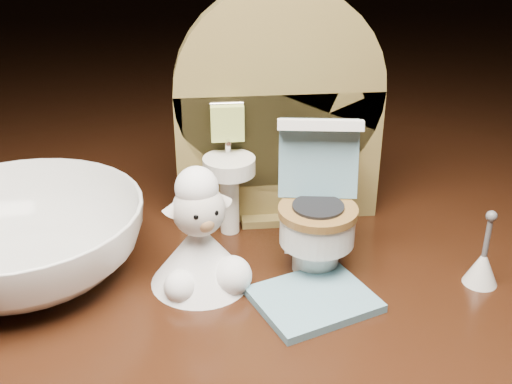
{
  "coord_description": "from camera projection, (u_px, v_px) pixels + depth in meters",
  "views": [
    {
      "loc": [
        -0.05,
        -0.31,
        0.21
      ],
      "look_at": [
        -0.02,
        0.01,
        0.05
      ],
      "focal_mm": 45.0,
      "sensor_mm": 36.0,
      "label": 1
    }
  ],
  "objects": [
    {
      "name": "plush_lamb",
      "position": [
        201.0,
        245.0,
        0.35
      ],
      "size": [
        0.06,
        0.06,
        0.07
      ],
      "rotation": [
        0.0,
        0.0,
        0.31
      ],
      "color": "white",
      "rests_on": "ground"
    },
    {
      "name": "toilet_brush",
      "position": [
        483.0,
        265.0,
        0.35
      ],
      "size": [
        0.02,
        0.02,
        0.05
      ],
      "color": "white",
      "rests_on": "ground"
    },
    {
      "name": "backdrop_panel",
      "position": [
        278.0,
        123.0,
        0.4
      ],
      "size": [
        0.13,
        0.05,
        0.15
      ],
      "color": "olive",
      "rests_on": "ground"
    },
    {
      "name": "toy_toilet",
      "position": [
        317.0,
        213.0,
        0.37
      ],
      "size": [
        0.05,
        0.06,
        0.09
      ],
      "rotation": [
        0.0,
        0.0,
        -0.14
      ],
      "color": "white",
      "rests_on": "ground"
    },
    {
      "name": "ceramic_bowl",
      "position": [
        23.0,
        241.0,
        0.36
      ],
      "size": [
        0.16,
        0.16,
        0.04
      ],
      "primitive_type": "imported",
      "rotation": [
        0.0,
        0.0,
        0.2
      ],
      "color": "white",
      "rests_on": "ground"
    },
    {
      "name": "bath_mat",
      "position": [
        314.0,
        299.0,
        0.34
      ],
      "size": [
        0.07,
        0.07,
        0.0
      ],
      "primitive_type": "cube",
      "rotation": [
        0.0,
        0.0,
        0.37
      ],
      "color": "#618FA1",
      "rests_on": "ground"
    }
  ]
}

